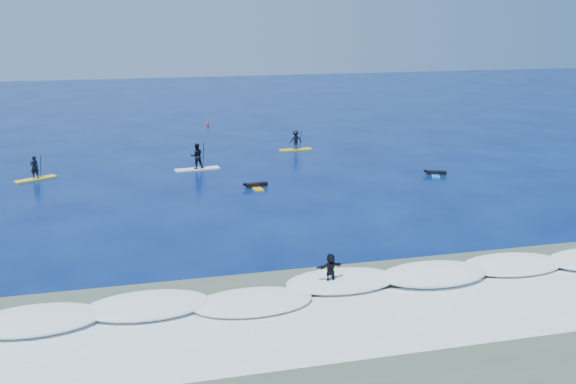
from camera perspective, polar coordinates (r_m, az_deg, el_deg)
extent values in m
plane|color=#031143|center=(35.62, -1.65, -2.29)|extent=(160.00, 160.00, 0.00)
cube|color=#3E5545|center=(23.19, 5.96, -12.74)|extent=(90.00, 13.00, 0.01)
cube|color=white|center=(26.59, 3.02, -8.79)|extent=(40.00, 6.00, 0.30)
cube|color=silver|center=(24.03, 5.14, -11.66)|extent=(34.00, 5.00, 0.02)
cube|color=yellow|center=(46.80, -21.51, 1.08)|extent=(2.70, 1.91, 0.09)
imported|color=black|center=(46.62, -21.61, 2.06)|extent=(0.68, 0.60, 1.56)
cylinder|color=black|center=(46.77, -21.15, 2.07)|extent=(0.34, 0.56, 1.82)
cube|color=black|center=(46.97, -21.04, 1.06)|extent=(0.11, 0.03, 0.27)
cube|color=white|center=(46.76, -8.07, 2.04)|extent=(3.26, 1.11, 0.11)
imported|color=black|center=(46.55, -8.12, 3.20)|extent=(0.96, 0.78, 1.84)
cylinder|color=black|center=(46.65, -7.54, 3.16)|extent=(0.12, 0.74, 2.14)
cube|color=black|center=(46.88, -7.50, 1.96)|extent=(0.13, 0.03, 0.32)
cube|color=gold|center=(52.88, 0.69, 3.78)|extent=(2.72, 0.78, 0.09)
imported|color=black|center=(52.72, 0.69, 4.65)|extent=(1.02, 0.61, 1.55)
cylinder|color=black|center=(52.84, 1.11, 4.62)|extent=(0.06, 0.62, 1.81)
cube|color=black|center=(53.02, 1.11, 3.71)|extent=(0.11, 0.03, 0.27)
cube|color=gold|center=(41.60, -2.95, 0.44)|extent=(0.81, 2.13, 0.10)
cube|color=black|center=(41.58, -2.82, 0.67)|extent=(1.47, 0.55, 0.24)
sphere|color=black|center=(41.32, -3.89, 0.70)|extent=(0.24, 0.24, 0.24)
cube|color=#1A79C8|center=(45.89, 12.92, 1.52)|extent=(1.18, 2.04, 0.09)
cube|color=black|center=(45.87, 13.05, 1.71)|extent=(1.40, 0.81, 0.23)
sphere|color=black|center=(45.76, 12.09, 1.85)|extent=(0.23, 0.23, 0.23)
cube|color=silver|center=(26.84, 3.76, -8.09)|extent=(1.91, 0.79, 0.10)
imported|color=black|center=(26.58, 3.79, -6.77)|extent=(1.20, 0.54, 1.24)
cylinder|color=red|center=(64.42, -7.17, 5.98)|extent=(0.25, 0.25, 0.41)
cone|color=red|center=(64.37, -7.18, 6.25)|extent=(0.18, 0.18, 0.20)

